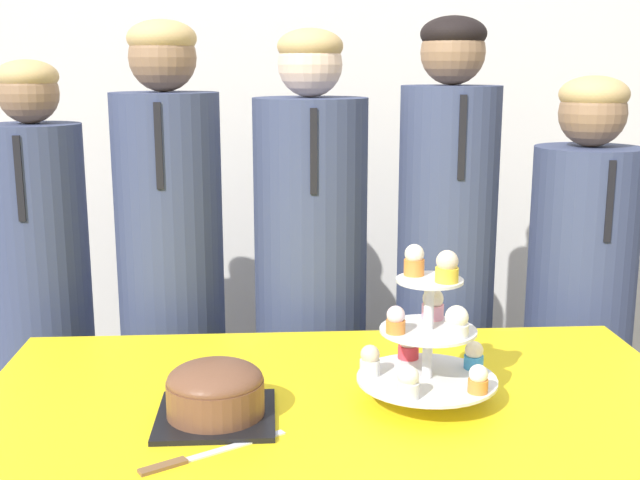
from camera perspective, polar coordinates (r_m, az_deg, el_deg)
wall_back at (r=2.95m, az=-1.09°, el=10.58°), size 9.00×0.06×2.70m
round_cake at (r=1.55m, az=-7.45°, el=-10.62°), size 0.22×0.22×0.11m
cake_knife at (r=1.43m, az=-9.21°, el=-15.13°), size 0.25×0.16×0.01m
cupcake_stand at (r=1.60m, az=7.68°, el=-6.93°), size 0.28×0.28×0.32m
student_0 at (r=2.41m, az=-18.87°, el=-6.39°), size 0.26×0.27×1.45m
student_1 at (r=2.32m, az=-10.41°, el=-5.33°), size 0.29×0.30×1.56m
student_2 at (r=2.32m, az=-0.65°, el=-5.69°), size 0.32×0.32×1.54m
student_3 at (r=2.36m, az=8.82°, el=-4.75°), size 0.28×0.28×1.57m
student_4 at (r=2.50m, az=17.82°, el=-6.27°), size 0.31×0.31×1.41m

